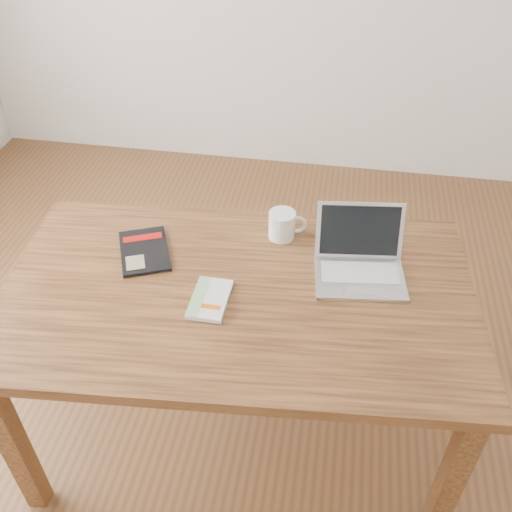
% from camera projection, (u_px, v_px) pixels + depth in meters
% --- Properties ---
extents(room, '(4.04, 4.04, 2.70)m').
position_uv_depth(room, '(183.00, 100.00, 1.49)').
color(room, brown).
rests_on(room, ground).
extents(desk, '(1.57, 0.98, 0.75)m').
position_uv_depth(desk, '(238.00, 310.00, 1.87)').
color(desk, brown).
rests_on(desk, ground).
extents(white_guidebook, '(0.11, 0.18, 0.02)m').
position_uv_depth(white_guidebook, '(210.00, 299.00, 1.77)').
color(white_guidebook, silver).
rests_on(white_guidebook, desk).
extents(black_guidebook, '(0.24, 0.28, 0.01)m').
position_uv_depth(black_guidebook, '(144.00, 251.00, 1.95)').
color(black_guidebook, black).
rests_on(black_guidebook, desk).
extents(laptop, '(0.32, 0.30, 0.19)m').
position_uv_depth(laptop, '(360.00, 261.00, 1.86)').
color(laptop, silver).
rests_on(laptop, desk).
extents(coffee_mug, '(0.13, 0.09, 0.10)m').
position_uv_depth(coffee_mug, '(283.00, 224.00, 1.99)').
color(coffee_mug, white).
rests_on(coffee_mug, desk).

